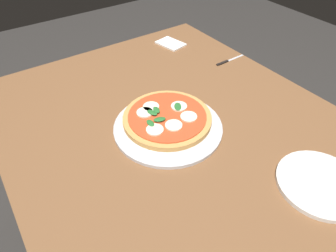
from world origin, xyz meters
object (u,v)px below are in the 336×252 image
Objects in this scene: plate_white at (320,184)px; napkin at (171,44)px; knife at (227,61)px; serving_tray at (168,127)px; pizza at (168,118)px; dining_table at (172,141)px.

napkin is at bearing -9.09° from plate_white.
plate_white is at bearing 158.31° from knife.
serving_tray is 0.03m from pizza.
napkin is 0.30m from knife.
pizza reaches higher than knife.
plate_white is 0.93m from napkin.
pizza is at bearing 101.18° from dining_table.
serving_tray reaches higher than napkin.
pizza is at bearing 113.35° from knife.
knife is at bearing -66.65° from pizza.
knife is (0.64, -0.26, -0.00)m from plate_white.
plate_white reaches higher than napkin.
serving_tray is (-0.02, 0.03, 0.10)m from dining_table.
knife reaches higher than dining_table.
serving_tray is 1.52× the size of plate_white.
napkin reaches higher than dining_table.
napkin is at bearing -34.54° from dining_table.
pizza is (0.02, -0.01, 0.02)m from serving_tray.
plate_white reaches higher than serving_tray.
plate_white reaches higher than knife.
dining_table is at bearing 113.89° from knife.
dining_table is 0.11m from serving_tray.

